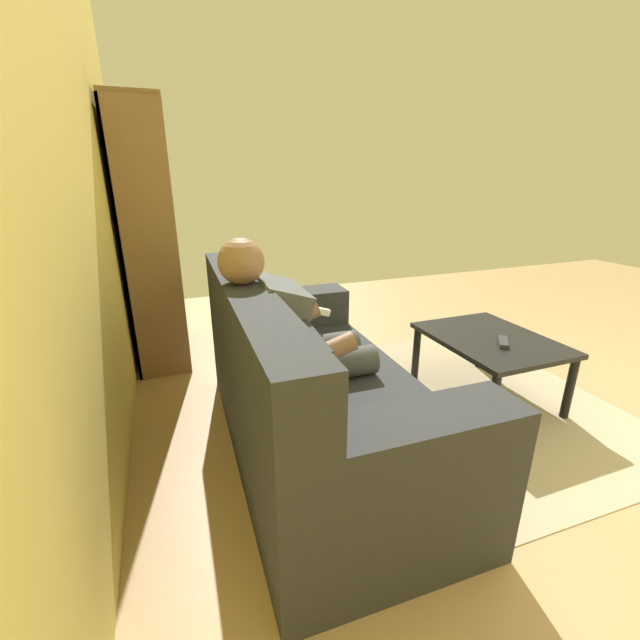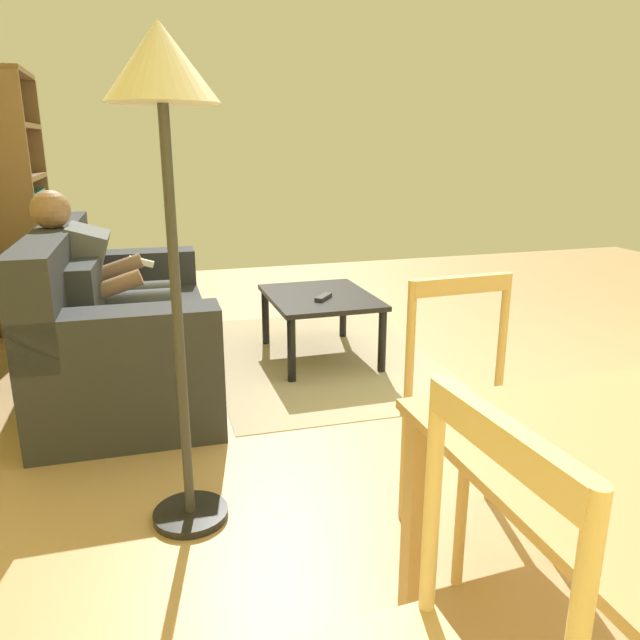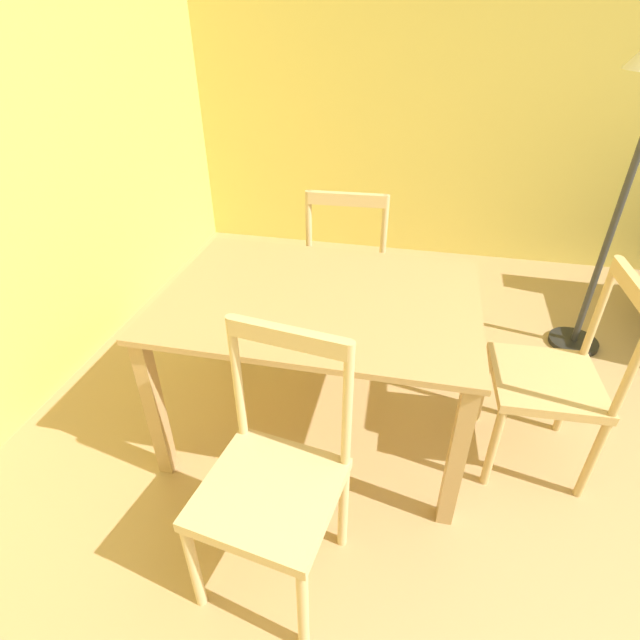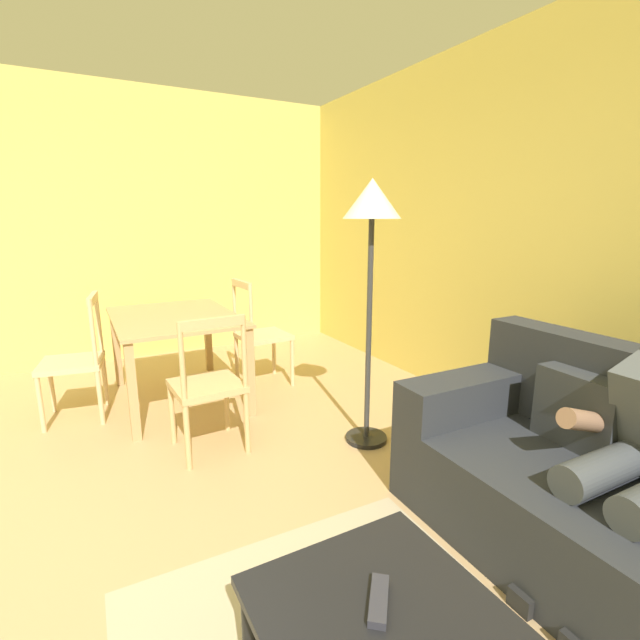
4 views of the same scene
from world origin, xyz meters
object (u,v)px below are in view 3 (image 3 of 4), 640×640
dining_chair_near_wall (348,271)px  dining_chair_by_doorway (273,482)px  dining_chair_facing_couch (554,379)px  dining_table (320,317)px

dining_chair_near_wall → dining_chair_by_doorway: (0.00, -1.46, -0.01)m
dining_chair_near_wall → dining_chair_facing_couch: dining_chair_near_wall is taller
dining_chair_near_wall → dining_table: bearing=-90.1°
dining_chair_near_wall → dining_chair_by_doorway: bearing=-89.9°
dining_table → dining_chair_facing_couch: 0.99m
dining_table → dining_chair_facing_couch: size_ratio=1.41×
dining_chair_facing_couch → dining_chair_by_doorway: bearing=-143.0°
dining_chair_near_wall → dining_chair_by_doorway: 1.46m
dining_chair_by_doorway → dining_chair_near_wall: bearing=90.1°
dining_table → dining_chair_facing_couch: dining_chair_facing_couch is taller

